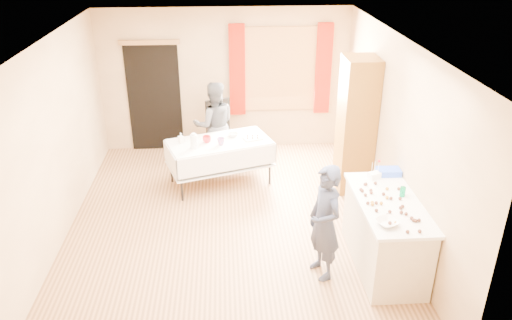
{
  "coord_description": "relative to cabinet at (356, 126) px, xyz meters",
  "views": [
    {
      "loc": [
        -0.03,
        -6.08,
        3.88
      ],
      "look_at": [
        0.38,
        0.0,
        0.99
      ],
      "focal_mm": 35.0,
      "sensor_mm": 36.0,
      "label": 1
    }
  ],
  "objects": [
    {
      "name": "wall_right",
      "position": [
        0.27,
        -0.96,
        0.23
      ],
      "size": [
        0.02,
        5.5,
        2.6
      ],
      "primitive_type": "cube",
      "color": "tan",
      "rests_on": "floor"
    },
    {
      "name": "soda_can",
      "position": [
        0.09,
        -1.93,
        -0.09
      ],
      "size": [
        0.08,
        0.08,
        0.12
      ],
      "primitive_type": "cylinder",
      "rotation": [
        0.0,
        0.0,
        0.27
      ],
      "color": "#037B43",
      "rests_on": "counter"
    },
    {
      "name": "pastry_tray",
      "position": [
        -1.58,
        0.33,
        -0.31
      ],
      "size": [
        0.33,
        0.27,
        0.02
      ],
      "primitive_type": "cube",
      "rotation": [
        0.0,
        0.0,
        0.29
      ],
      "color": "white",
      "rests_on": "party_table"
    },
    {
      "name": "wall_back",
      "position": [
        -1.99,
        1.8,
        0.23
      ],
      "size": [
        4.5,
        0.02,
        2.6
      ],
      "primitive_type": "cube",
      "color": "tan",
      "rests_on": "floor"
    },
    {
      "name": "chair",
      "position": [
        -2.08,
        1.22,
        -0.74
      ],
      "size": [
        0.57,
        0.57,
        1.08
      ],
      "rotation": [
        0.0,
        0.0,
        0.37
      ],
      "color": "black",
      "rests_on": "floor"
    },
    {
      "name": "wall_front",
      "position": [
        -1.99,
        -3.72,
        0.23
      ],
      "size": [
        4.5,
        0.02,
        2.6
      ],
      "primitive_type": "cube",
      "color": "tan",
      "rests_on": "floor"
    },
    {
      "name": "woman",
      "position": [
        -2.2,
        0.95,
        -0.3
      ],
      "size": [
        0.89,
        0.77,
        1.52
      ],
      "primitive_type": "imported",
      "rotation": [
        0.0,
        0.0,
        3.27
      ],
      "color": "black",
      "rests_on": "floor"
    },
    {
      "name": "cake_balls",
      "position": [
        -0.16,
        -2.14,
        -0.13
      ],
      "size": [
        0.52,
        1.14,
        0.04
      ],
      "color": "#3F2314",
      "rests_on": "counter"
    },
    {
      "name": "curtain_right",
      "position": [
        -0.21,
        1.71,
        0.43
      ],
      "size": [
        0.28,
        0.06,
        1.65
      ],
      "primitive_type": "cube",
      "color": "#A90F00",
      "rests_on": "wall_back"
    },
    {
      "name": "curtain_left",
      "position": [
        -1.77,
        1.71,
        0.43
      ],
      "size": [
        0.28,
        0.06,
        1.65
      ],
      "primitive_type": "cube",
      "color": "#A90F00",
      "rests_on": "wall_back"
    },
    {
      "name": "ceiling",
      "position": [
        -1.99,
        -0.96,
        1.54
      ],
      "size": [
        4.5,
        5.5,
        0.02
      ],
      "primitive_type": "cube",
      "color": "white",
      "rests_on": "floor"
    },
    {
      "name": "bottle",
      "position": [
        -2.72,
        0.25,
        -0.23
      ],
      "size": [
        0.14,
        0.14,
        0.16
      ],
      "primitive_type": "imported",
      "rotation": [
        0.0,
        0.0,
        0.6
      ],
      "color": "white",
      "rests_on": "party_table"
    },
    {
      "name": "door_lintel",
      "position": [
        -3.29,
        1.74,
        0.95
      ],
      "size": [
        1.05,
        0.06,
        0.08
      ],
      "primitive_type": "cube",
      "color": "olive",
      "rests_on": "wall_back"
    },
    {
      "name": "small_bowl",
      "position": [
        -1.89,
        0.46,
        -0.29
      ],
      "size": [
        0.27,
        0.27,
        0.05
      ],
      "primitive_type": "imported",
      "rotation": [
        0.0,
        0.0,
        0.34
      ],
      "color": "white",
      "rests_on": "party_table"
    },
    {
      "name": "window_pane",
      "position": [
        -0.99,
        1.74,
        0.43
      ],
      "size": [
        1.2,
        0.02,
        1.4
      ],
      "primitive_type": "cube",
      "color": "white",
      "rests_on": "wall_back"
    },
    {
      "name": "wall_left",
      "position": [
        -4.25,
        -0.96,
        0.23
      ],
      "size": [
        0.02,
        5.5,
        2.6
      ],
      "primitive_type": "cube",
      "color": "tan",
      "rests_on": "floor"
    },
    {
      "name": "counter",
      "position": [
        -0.1,
        -2.04,
        -0.61
      ],
      "size": [
        0.73,
        1.55,
        0.91
      ],
      "color": "beige",
      "rests_on": "floor"
    },
    {
      "name": "floor",
      "position": [
        -1.99,
        -0.96,
        -1.08
      ],
      "size": [
        4.5,
        5.5,
        0.02
      ],
      "primitive_type": "cube",
      "color": "#9E7047",
      "rests_on": "ground"
    },
    {
      "name": "blue_basket",
      "position": [
        0.1,
        -1.36,
        -0.12
      ],
      "size": [
        0.31,
        0.21,
        0.08
      ],
      "primitive_type": "cube",
      "rotation": [
        0.0,
        0.0,
        -0.04
      ],
      "color": "blue",
      "rests_on": "counter"
    },
    {
      "name": "foam_block",
      "position": [
        -0.12,
        -1.45,
        -0.12
      ],
      "size": [
        0.18,
        0.15,
        0.08
      ],
      "primitive_type": "cube",
      "rotation": [
        0.0,
        0.0,
        0.38
      ],
      "color": "white",
      "rests_on": "counter"
    },
    {
      "name": "girl",
      "position": [
        -0.89,
        -2.18,
        -0.34
      ],
      "size": [
        0.75,
        0.68,
        1.45
      ],
      "primitive_type": "imported",
      "rotation": [
        0.0,
        0.0,
        -1.23
      ],
      "color": "#21273F",
      "rests_on": "floor"
    },
    {
      "name": "mixing_bowl",
      "position": [
        -0.29,
        -2.54,
        -0.13
      ],
      "size": [
        0.39,
        0.39,
        0.06
      ],
      "primitive_type": "imported",
      "rotation": [
        0.0,
        0.0,
        0.38
      ],
      "color": "white",
      "rests_on": "counter"
    },
    {
      "name": "cup_rainbow",
      "position": [
        -2.09,
        0.13,
        -0.26
      ],
      "size": [
        0.21,
        0.21,
        0.11
      ],
      "primitive_type": "imported",
      "rotation": [
        0.0,
        0.0,
        0.45
      ],
      "color": "red",
      "rests_on": "party_table"
    },
    {
      "name": "window_frame",
      "position": [
        -0.99,
        1.76,
        0.43
      ],
      "size": [
        1.32,
        0.06,
        1.52
      ],
      "primitive_type": "cube",
      "color": "olive",
      "rests_on": "wall_back"
    },
    {
      "name": "doorway",
      "position": [
        -3.29,
        1.77,
        -0.07
      ],
      "size": [
        0.95,
        0.04,
        2.0
      ],
      "primitive_type": "cube",
      "color": "black",
      "rests_on": "floor"
    },
    {
      "name": "pitcher",
      "position": [
        -2.5,
        0.02,
        -0.21
      ],
      "size": [
        0.13,
        0.13,
        0.22
      ],
      "primitive_type": "cylinder",
      "rotation": [
        0.0,
        0.0,
        0.24
      ],
      "color": "silver",
      "rests_on": "party_table"
    },
    {
      "name": "party_table",
      "position": [
        -2.11,
        0.27,
        -0.62
      ],
      "size": [
        1.81,
        1.3,
        0.75
      ],
      "rotation": [
        0.0,
        0.0,
        0.32
      ],
      "color": "black",
      "rests_on": "floor"
    },
    {
      "name": "cabinet",
      "position": [
        0.0,
        0.0,
        0.0
      ],
      "size": [
        0.5,
        0.6,
        2.13
      ],
      "primitive_type": "cube",
      "color": "brown",
      "rests_on": "floor"
    },
    {
      "name": "cup_red",
      "position": [
        -2.31,
        0.24,
        -0.26
      ],
      "size": [
        0.2,
        0.2,
        0.11
      ],
      "primitive_type": "imported",
      "rotation": [
        0.0,
        0.0,
        0.26
      ],
      "color": "red",
      "rests_on": "party_table"
    }
  ]
}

